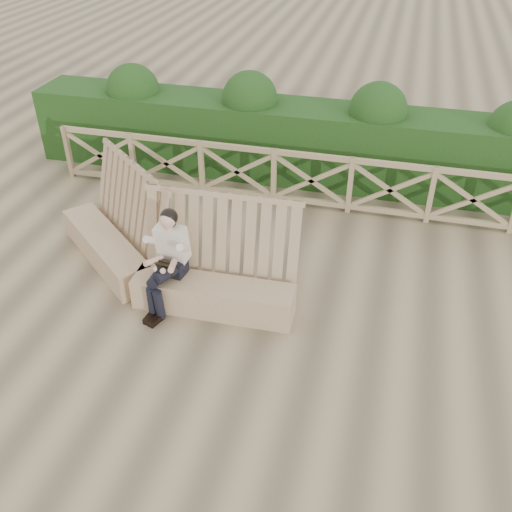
# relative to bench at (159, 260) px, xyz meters

# --- Properties ---
(ground) EXTENTS (60.00, 60.00, 0.00)m
(ground) POSITION_rel_bench_xyz_m (1.82, -0.60, -0.41)
(ground) COLOR brown
(ground) RESTS_ON ground
(bench) EXTENTS (4.29, 2.14, 1.62)m
(bench) POSITION_rel_bench_xyz_m (0.00, 0.00, 0.00)
(bench) COLOR #8A6B4F
(bench) RESTS_ON ground
(woman) EXTENTS (0.48, 0.95, 1.53)m
(woman) POSITION_rel_bench_xyz_m (0.35, -0.42, 0.41)
(woman) COLOR black
(woman) RESTS_ON ground
(guardrail) EXTENTS (10.10, 0.09, 1.10)m
(guardrail) POSITION_rel_bench_xyz_m (1.82, 2.90, 0.14)
(guardrail) COLOR #9B865A
(guardrail) RESTS_ON ground
(hedge) EXTENTS (12.00, 1.20, 1.50)m
(hedge) POSITION_rel_bench_xyz_m (1.82, 4.10, 0.34)
(hedge) COLOR black
(hedge) RESTS_ON ground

